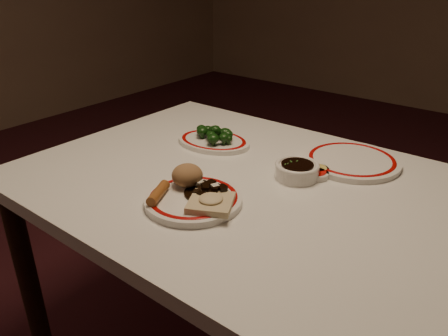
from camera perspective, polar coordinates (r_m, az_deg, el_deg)
dining_table at (r=1.23m, az=2.21°, el=-5.10°), size 1.20×0.90×0.75m
main_plate at (r=1.07m, az=-4.01°, el=-4.09°), size 0.30×0.30×0.02m
rice_mound at (r=1.10m, az=-4.82°, el=-0.95°), size 0.08×0.08×0.06m
spring_roll at (r=1.06m, az=-8.58°, el=-3.25°), size 0.06×0.10×0.03m
fried_wonton at (r=1.02m, az=-1.73°, el=-4.44°), size 0.14×0.14×0.03m
stirfry_heap at (r=1.07m, az=-2.04°, el=-2.95°), size 0.11×0.11×0.03m
broccoli_plate at (r=1.41m, az=-1.37°, el=3.52°), size 0.27×0.24×0.02m
broccoli_pile at (r=1.39m, az=-1.12°, el=4.56°), size 0.15×0.10×0.05m
soy_bowl at (r=1.20m, az=9.50°, el=-0.41°), size 0.12×0.12×0.04m
sweet_sour_dish at (r=1.21m, az=12.03°, el=-0.84°), size 0.06×0.06×0.02m
mustard_dish at (r=1.24m, az=12.12°, el=-0.33°), size 0.06×0.06×0.02m
far_plate at (r=1.32m, az=16.33°, el=0.94°), size 0.35×0.35×0.02m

